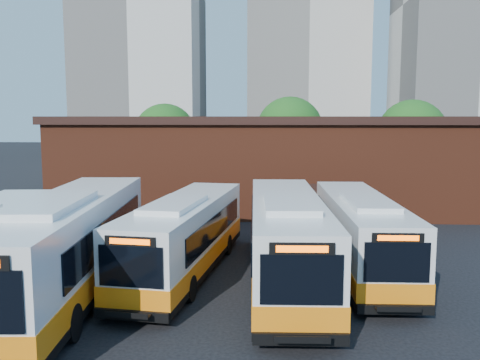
# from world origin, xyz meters

# --- Properties ---
(ground) EXTENTS (220.00, 220.00, 0.00)m
(ground) POSITION_xyz_m (0.00, 0.00, 0.00)
(ground) COLOR black
(bus_west) EXTENTS (3.70, 13.82, 3.73)m
(bus_west) POSITION_xyz_m (-7.14, 0.76, 1.69)
(bus_west) COLOR silver
(bus_west) RESTS_ON ground
(bus_midwest) EXTENTS (3.86, 11.89, 3.19)m
(bus_midwest) POSITION_xyz_m (-3.44, 3.75, 1.45)
(bus_midwest) COLOR silver
(bus_midwest) RESTS_ON ground
(bus_mideast) EXTENTS (3.01, 12.82, 3.47)m
(bus_mideast) POSITION_xyz_m (0.65, 2.82, 1.57)
(bus_mideast) COLOR silver
(bus_mideast) RESTS_ON ground
(bus_east) EXTENTS (2.66, 11.75, 3.18)m
(bus_east) POSITION_xyz_m (3.80, 4.71, 1.45)
(bus_east) COLOR silver
(bus_east) RESTS_ON ground
(transit_worker) EXTENTS (0.50, 0.68, 1.70)m
(transit_worker) POSITION_xyz_m (0.86, -1.59, 0.85)
(transit_worker) COLOR #121635
(transit_worker) RESTS_ON ground
(depot_building) EXTENTS (28.60, 12.60, 6.40)m
(depot_building) POSITION_xyz_m (0.00, 20.00, 3.26)
(depot_building) COLOR #612917
(depot_building) RESTS_ON ground
(tree_west) EXTENTS (6.00, 6.00, 7.65)m
(tree_west) POSITION_xyz_m (-10.00, 32.00, 4.64)
(tree_west) COLOR #382314
(tree_west) RESTS_ON ground
(tree_mid) EXTENTS (6.56, 6.56, 8.36)m
(tree_mid) POSITION_xyz_m (2.00, 34.00, 5.08)
(tree_mid) COLOR #382314
(tree_mid) RESTS_ON ground
(tree_east) EXTENTS (6.24, 6.24, 7.96)m
(tree_east) POSITION_xyz_m (13.00, 31.00, 4.83)
(tree_east) COLOR #382314
(tree_east) RESTS_ON ground
(tower_right) EXTENTS (18.00, 18.00, 49.20)m
(tower_right) POSITION_xyz_m (30.00, 68.00, 24.34)
(tower_right) COLOR beige
(tower_right) RESTS_ON ground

